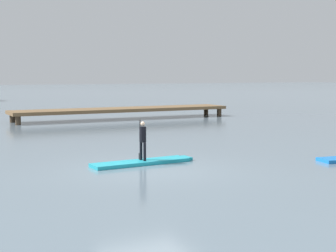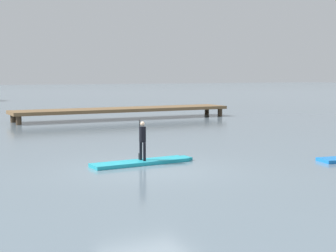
{
  "view_description": "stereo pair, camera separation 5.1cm",
  "coord_description": "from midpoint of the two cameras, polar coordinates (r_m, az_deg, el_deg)",
  "views": [
    {
      "loc": [
        -5.69,
        -12.12,
        2.51
      ],
      "look_at": [
        1.84,
        2.39,
        0.86
      ],
      "focal_mm": 54.2,
      "sensor_mm": 36.0,
      "label": 1
    },
    {
      "loc": [
        -5.65,
        -12.14,
        2.51
      ],
      "look_at": [
        1.84,
        2.39,
        0.86
      ],
      "focal_mm": 54.2,
      "sensor_mm": 36.0,
      "label": 2
    }
  ],
  "objects": [
    {
      "name": "paddleboard_near",
      "position": [
        14.39,
        -2.93,
        -4.09
      ],
      "size": [
        3.07,
        0.79,
        0.1
      ],
      "color": "#1E9EB2",
      "rests_on": "ground"
    },
    {
      "name": "floating_dock",
      "position": [
        28.95,
        -5.12,
        1.83
      ],
      "size": [
        12.62,
        2.12,
        0.63
      ],
      "color": "brown",
      "rests_on": "ground"
    },
    {
      "name": "ground_plane",
      "position": [
        13.62,
        -2.34,
        -4.86
      ],
      "size": [
        240.0,
        240.0,
        0.0
      ],
      "primitive_type": "plane",
      "color": "slate"
    },
    {
      "name": "paddler_child_solo",
      "position": [
        14.3,
        -2.98,
        -1.44
      ],
      "size": [
        0.2,
        0.39,
        1.15
      ],
      "color": "black",
      "rests_on": "paddleboard_near"
    }
  ]
}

